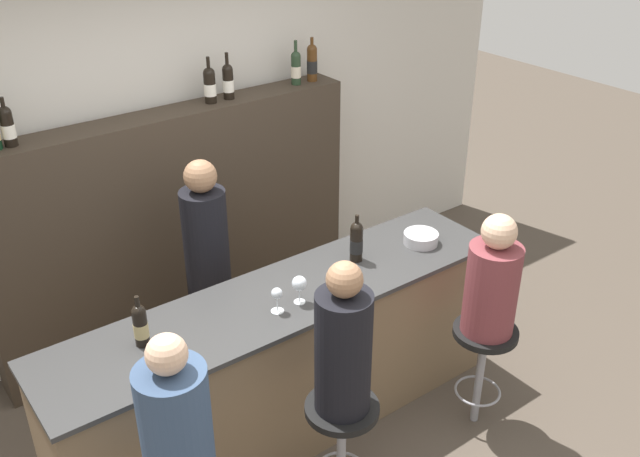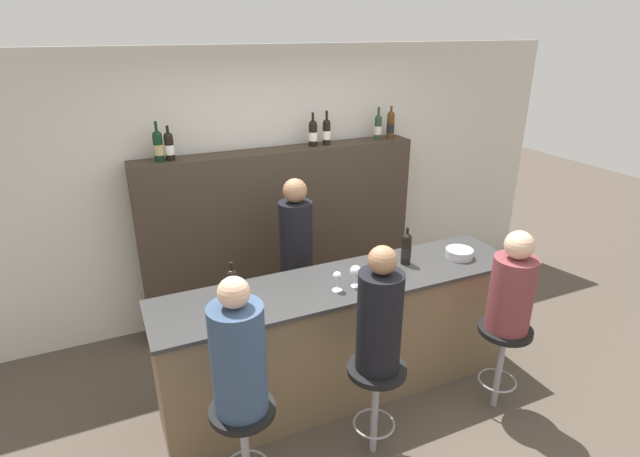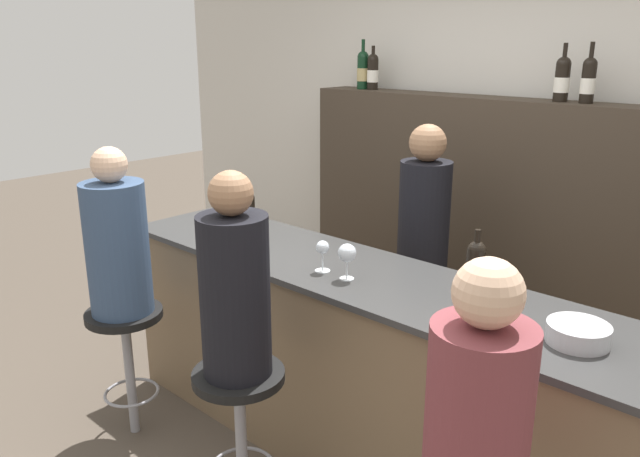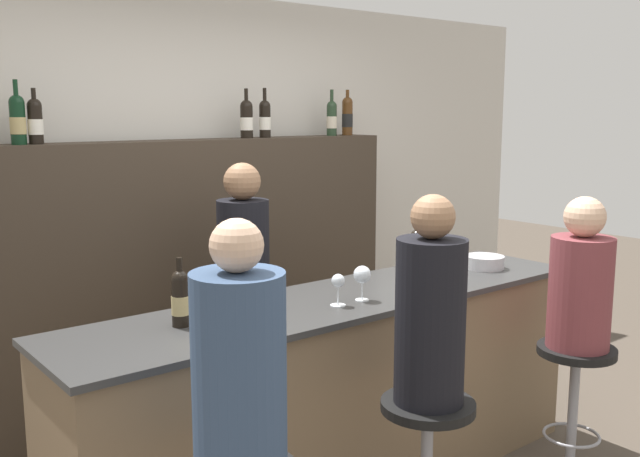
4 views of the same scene
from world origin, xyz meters
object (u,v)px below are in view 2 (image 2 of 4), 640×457
(guest_seated_left, at_px, (238,355))
(guest_seated_right, at_px, (512,288))
(wine_bottle_counter_0, at_px, (233,285))
(wine_bottle_backbar_2, at_px, (313,133))
(metal_bowl, at_px, (459,253))
(wine_bottle_backbar_4, at_px, (378,127))
(bar_stool_left, at_px, (244,427))
(wine_bottle_backbar_1, at_px, (169,146))
(wine_glass_1, at_px, (356,271))
(wine_bottle_backbar_5, at_px, (391,125))
(bartender, at_px, (297,272))
(wine_bottle_backbar_3, at_px, (327,132))
(wine_bottle_counter_1, at_px, (406,248))
(bar_stool_right, at_px, (503,345))
(bar_stool_middle, at_px, (376,385))
(wine_glass_0, at_px, (337,277))
(guest_seated_middle, at_px, (380,316))
(wine_bottle_backbar_0, at_px, (158,146))

(guest_seated_left, xyz_separation_m, guest_seated_right, (1.98, -0.00, -0.04))
(wine_bottle_counter_0, relative_size, wine_bottle_backbar_2, 0.93)
(metal_bowl, height_order, guest_seated_right, guest_seated_right)
(wine_bottle_backbar_4, xyz_separation_m, bar_stool_left, (-2.02, -1.99, -1.27))
(wine_bottle_counter_0, xyz_separation_m, bar_stool_left, (-0.17, -0.71, -0.56))
(wine_bottle_backbar_1, relative_size, wine_glass_1, 1.74)
(wine_bottle_backbar_2, bearing_deg, guest_seated_right, -71.64)
(wine_bottle_backbar_5, distance_m, guest_seated_right, 2.15)
(guest_seated_left, height_order, bartender, bartender)
(wine_bottle_backbar_3, bearing_deg, bar_stool_left, -126.37)
(wine_bottle_counter_1, relative_size, guest_seated_left, 0.37)
(metal_bowl, distance_m, bartender, 1.38)
(wine_bottle_backbar_2, bearing_deg, bar_stool_right, -71.64)
(guest_seated_left, bearing_deg, bar_stool_left, 0.00)
(wine_bottle_backbar_1, distance_m, bar_stool_middle, 2.52)
(wine_bottle_counter_1, bearing_deg, bar_stool_right, -59.54)
(wine_bottle_backbar_3, bearing_deg, metal_bowl, -67.56)
(metal_bowl, bearing_deg, wine_bottle_backbar_4, 90.09)
(wine_bottle_counter_1, height_order, bartender, bartender)
(wine_bottle_backbar_5, distance_m, bar_stool_right, 2.37)
(wine_glass_0, bearing_deg, wine_bottle_backbar_4, 51.46)
(wine_bottle_backbar_5, bearing_deg, metal_bowl, -95.92)
(wine_bottle_counter_0, xyz_separation_m, wine_bottle_backbar_5, (2.00, 1.27, 0.72))
(wine_glass_1, xyz_separation_m, guest_seated_middle, (-0.12, -0.55, -0.03))
(wine_bottle_backbar_4, relative_size, bar_stool_left, 0.45)
(wine_bottle_counter_0, relative_size, metal_bowl, 1.31)
(wine_bottle_backbar_0, height_order, bar_stool_right, wine_bottle_backbar_0)
(wine_bottle_counter_1, relative_size, wine_glass_1, 1.84)
(bartender, bearing_deg, bar_stool_right, -51.23)
(wine_bottle_backbar_1, bearing_deg, wine_bottle_backbar_3, -0.00)
(bar_stool_left, distance_m, bar_stool_middle, 0.90)
(wine_bottle_counter_0, xyz_separation_m, bartender, (0.72, 0.65, -0.36))
(wine_bottle_counter_1, xyz_separation_m, wine_glass_1, (-0.54, -0.17, -0.01))
(metal_bowl, bearing_deg, guest_seated_left, -162.79)
(wine_glass_0, xyz_separation_m, metal_bowl, (1.15, 0.08, -0.07))
(wine_bottle_backbar_2, distance_m, wine_glass_1, 1.64)
(wine_bottle_backbar_3, height_order, guest_seated_middle, wine_bottle_backbar_3)
(bar_stool_left, height_order, bartender, bartender)
(wine_bottle_counter_1, xyz_separation_m, guest_seated_left, (-1.56, -0.71, -0.05))
(metal_bowl, relative_size, bar_stool_middle, 0.31)
(wine_bottle_backbar_4, relative_size, guest_seated_middle, 0.37)
(wine_bottle_backbar_4, bearing_deg, wine_bottle_backbar_1, 180.00)
(wine_bottle_counter_0, bearing_deg, wine_bottle_backbar_2, 47.75)
(wine_glass_1, relative_size, bar_stool_right, 0.24)
(wine_bottle_backbar_2, xyz_separation_m, wine_bottle_backbar_5, (0.84, 0.00, 0.01))
(wine_bottle_backbar_0, relative_size, guest_seated_left, 0.39)
(wine_bottle_counter_0, height_order, wine_bottle_backbar_3, wine_bottle_backbar_3)
(wine_glass_1, relative_size, bar_stool_left, 0.24)
(wine_bottle_backbar_3, distance_m, bartender, 1.37)
(wine_bottle_backbar_3, distance_m, guest_seated_middle, 2.20)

